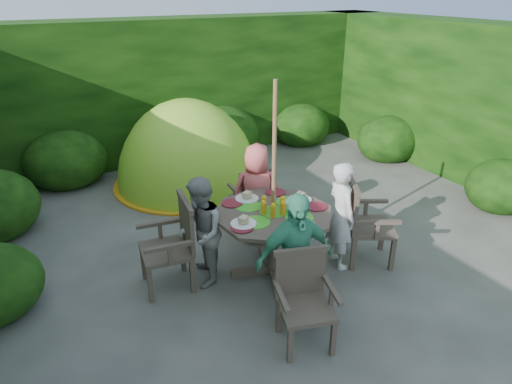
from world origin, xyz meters
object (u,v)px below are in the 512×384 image
dome_tent (189,183)px  child_back (257,193)px  garden_chair_right (363,221)px  garden_chair_back (253,197)px  child_right (341,215)px  parasol_pole (274,184)px  garden_chair_left (173,243)px  child_front (295,259)px  child_left (200,233)px  garden_chair_front (304,297)px  patio_table (273,221)px

dome_tent → child_back: bearing=-70.1°
garden_chair_right → garden_chair_back: (-0.76, 1.33, -0.07)m
child_right → child_back: child_back is taller
child_right → dome_tent: (-0.72, 3.10, -0.64)m
parasol_pole → garden_chair_right: (1.06, -0.27, -0.58)m
garden_chair_left → garden_chair_back: size_ratio=1.15×
parasol_pole → garden_chair_back: bearing=74.0°
garden_chair_right → child_front: size_ratio=0.73×
child_front → child_back: bearing=78.9°
garden_chair_left → child_back: child_back is taller
child_left → child_front: size_ratio=0.91×
parasol_pole → child_right: (0.77, -0.21, -0.46)m
garden_chair_front → patio_table: bearing=90.5°
child_right → patio_table: bearing=82.4°
child_right → garden_chair_left: bearing=82.0°
child_left → dome_tent: bearing=-179.6°
child_right → dome_tent: 3.25m
child_left → child_back: (0.98, 0.56, 0.03)m
parasol_pole → dome_tent: bearing=88.9°
garden_chair_right → child_back: size_ratio=0.76×
garden_chair_left → patio_table: bearing=80.6°
child_left → child_front: bearing=47.3°
garden_chair_right → garden_chair_front: 1.57m
child_right → child_left: (-1.54, 0.42, -0.02)m
patio_table → garden_chair_front: bearing=-105.4°
child_back → garden_chair_right: bearing=154.5°
garden_chair_left → child_front: 1.37m
garden_chair_left → child_right: 1.90m
patio_table → garden_chair_back: size_ratio=1.96×
parasol_pole → patio_table: bearing=-2.4°
parasol_pole → child_left: size_ratio=1.79×
parasol_pole → dome_tent: (0.05, 2.89, -1.10)m
patio_table → garden_chair_front: patio_table is taller
child_right → child_front: bearing=127.4°
garden_chair_left → child_left: child_left is taller
garden_chair_left → dome_tent: bearing=163.2°
garden_chair_right → patio_table: bearing=102.9°
parasol_pole → garden_chair_left: 1.24m
garden_chair_left → child_left: (0.28, -0.09, 0.10)m
garden_chair_front → child_front: (0.08, 0.29, 0.22)m
garden_chair_left → child_right: size_ratio=0.76×
garden_chair_right → child_right: child_right is taller
child_right → child_back: (-0.56, 0.98, 0.00)m
garden_chair_right → garden_chair_left: 2.19m
patio_table → garden_chair_right: 1.10m
garden_chair_right → child_front: (-1.27, -0.50, 0.15)m
parasol_pole → child_right: size_ratio=1.72×
garden_chair_right → child_left: (-1.83, 0.48, 0.09)m
garden_chair_left → dome_tent: (1.11, 2.59, -0.52)m
garden_chair_back → child_front: size_ratio=0.62×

